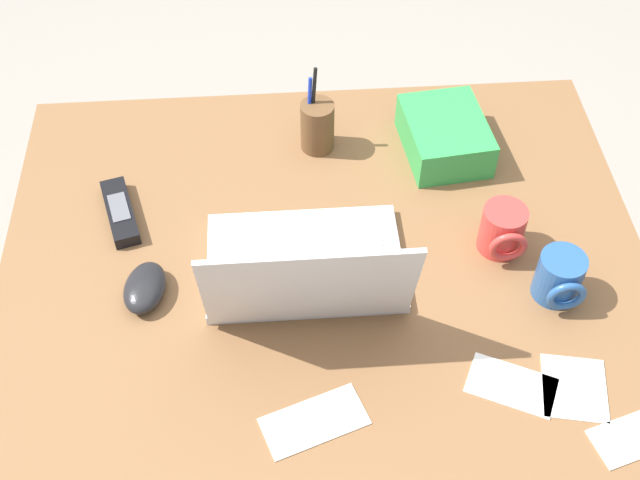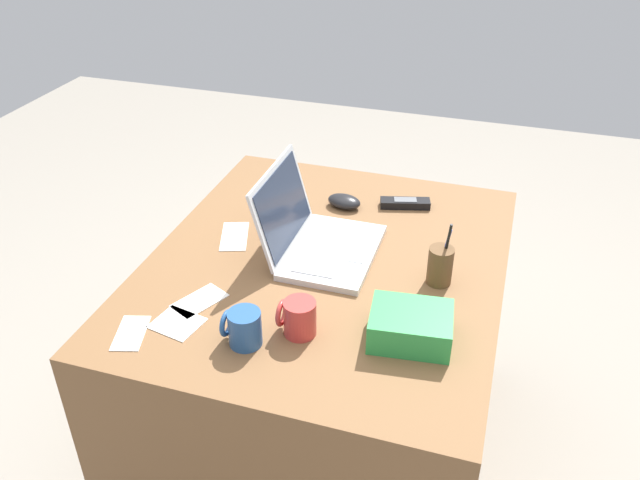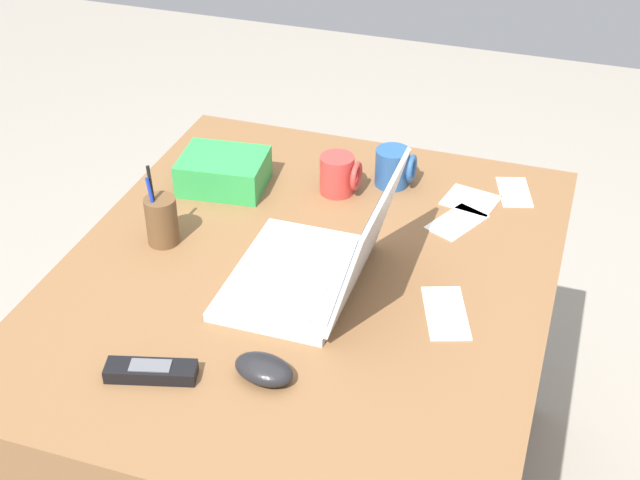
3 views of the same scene
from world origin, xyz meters
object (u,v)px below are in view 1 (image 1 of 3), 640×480
Objects in this scene: laptop at (306,270)px; cordless_phone at (120,212)px; computer_mouse at (145,288)px; coffee_mug_tall at (503,231)px; coffee_mug_white at (559,278)px; pen_holder at (317,126)px; snack_bag at (445,136)px.

cordless_phone is at bearing -29.72° from laptop.
coffee_mug_tall reaches higher than computer_mouse.
coffee_mug_white is 0.56× the size of cordless_phone.
laptop is at bearing -5.81° from coffee_mug_white.
pen_holder is (0.36, -0.38, 0.01)m from coffee_mug_white.
computer_mouse is at bearing 107.59° from cordless_phone.
pen_holder is at bearing -96.90° from laptop.
computer_mouse is 0.60× the size of pen_holder.
coffee_mug_white is at bearing 123.49° from coffee_mug_tall.
coffee_mug_tall is 0.67m from cordless_phone.
coffee_mug_tall is 0.56× the size of cordless_phone.
coffee_mug_tall is at bearing -169.18° from laptop.
cordless_phone is at bearing -10.24° from coffee_mug_tall.
coffee_mug_tall reaches higher than snack_bag.
laptop is 0.34m from pen_holder.
coffee_mug_white is at bearing 133.61° from pen_holder.
laptop is at bearing 10.82° from coffee_mug_tall.
snack_bag is at bearing -70.51° from coffee_mug_white.
computer_mouse is at bearing -1.05° from laptop.
snack_bag is (-0.24, 0.03, -0.02)m from pen_holder.
coffee_mug_white is 0.13m from coffee_mug_tall.
snack_bag is (-0.28, -0.31, -0.01)m from laptop.
coffee_mug_white is at bearing 174.19° from laptop.
coffee_mug_white is at bearing -174.41° from computer_mouse.
laptop reaches higher than snack_bag.
cordless_phone is at bearing -62.87° from computer_mouse.
computer_mouse is 0.57× the size of snack_bag.
cordless_phone is 0.61m from snack_bag.
computer_mouse is at bearing 5.66° from coffee_mug_tall.
coffee_mug_white is (-0.41, 0.04, -0.01)m from laptop.
computer_mouse is 1.20× the size of coffee_mug_tall.
laptop reaches higher than pen_holder.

